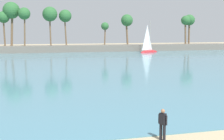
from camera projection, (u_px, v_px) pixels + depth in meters
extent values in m
cube|color=teal|center=(50.00, 57.00, 68.72)|extent=(220.00, 109.29, 0.06)
cube|color=slate|center=(46.00, 49.00, 82.66)|extent=(107.08, 6.00, 1.80)
cylinder|color=brown|center=(25.00, 30.00, 79.34)|extent=(0.58, 0.71, 8.18)
sphere|color=#2D6633|center=(24.00, 14.00, 78.83)|extent=(3.06, 3.06, 3.06)
cylinder|color=brown|center=(4.00, 32.00, 79.85)|extent=(0.57, 0.51, 7.31)
sphere|color=#2D6633|center=(4.00, 17.00, 79.40)|extent=(3.00, 3.00, 3.00)
cylinder|color=brown|center=(105.00, 35.00, 86.98)|extent=(0.62, 0.67, 5.17)
sphere|color=#2D6633|center=(105.00, 26.00, 86.66)|extent=(2.12, 2.12, 2.12)
cylinder|color=brown|center=(127.00, 32.00, 88.93)|extent=(0.85, 0.89, 6.84)
sphere|color=#2D6633|center=(127.00, 20.00, 88.51)|extent=(3.36, 3.36, 3.36)
cylinder|color=brown|center=(12.00, 28.00, 80.24)|extent=(1.00, 0.90, 9.05)
sphere|color=#2D6633|center=(11.00, 10.00, 79.68)|extent=(4.27, 4.27, 4.27)
cylinder|color=brown|center=(189.00, 32.00, 94.25)|extent=(0.55, 0.54, 7.06)
sphere|color=#2D6633|center=(189.00, 20.00, 93.81)|extent=(3.23, 3.23, 3.23)
cylinder|color=brown|center=(65.00, 31.00, 83.74)|extent=(0.71, 0.67, 7.80)
sphere|color=#2D6633|center=(65.00, 16.00, 83.25)|extent=(3.33, 3.33, 3.33)
cylinder|color=brown|center=(50.00, 30.00, 82.32)|extent=(0.50, 0.73, 8.20)
sphere|color=#2D6633|center=(50.00, 14.00, 81.82)|extent=(3.86, 3.86, 3.86)
cylinder|color=brown|center=(185.00, 32.00, 91.31)|extent=(0.71, 0.61, 6.89)
sphere|color=#2D6633|center=(186.00, 20.00, 90.88)|extent=(2.73, 2.73, 2.73)
cylinder|color=black|center=(164.00, 133.00, 16.09)|extent=(0.15, 0.15, 0.86)
cylinder|color=black|center=(161.00, 132.00, 16.24)|extent=(0.15, 0.15, 0.86)
cube|color=black|center=(163.00, 119.00, 16.08)|extent=(0.34, 0.39, 0.58)
sphere|color=#9E7051|center=(163.00, 111.00, 16.02)|extent=(0.21, 0.21, 0.21)
cylinder|color=black|center=(166.00, 120.00, 15.92)|extent=(0.09, 0.09, 0.50)
cylinder|color=black|center=(159.00, 119.00, 16.24)|extent=(0.09, 0.09, 0.50)
ellipsoid|color=red|center=(149.00, 52.00, 82.13)|extent=(6.27, 4.34, 1.22)
cylinder|color=gray|center=(150.00, 35.00, 81.78)|extent=(0.18, 0.18, 7.62)
pyramid|color=white|center=(147.00, 38.00, 81.18)|extent=(2.54, 1.38, 6.47)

